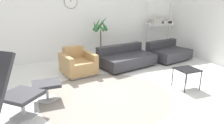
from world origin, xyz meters
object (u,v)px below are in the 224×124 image
object	(u,v)px
couch_second	(168,53)
shelf_unit	(161,23)
side_table	(187,71)
armchair_red	(78,64)
couch_low	(126,59)
ottoman	(47,87)
potted_plant	(101,41)

from	to	relation	value
couch_second	shelf_unit	bearing A→B (deg)	-122.91
couch_second	side_table	bearing A→B (deg)	49.30
armchair_red	couch_low	bearing A→B (deg)	173.86
couch_second	side_table	world-z (taller)	couch_second
armchair_red	shelf_unit	world-z (taller)	shelf_unit
ottoman	shelf_unit	bearing A→B (deg)	29.88
side_table	shelf_unit	world-z (taller)	shelf_unit
potted_plant	shelf_unit	bearing A→B (deg)	6.74
ottoman	side_table	bearing A→B (deg)	-10.82
ottoman	armchair_red	world-z (taller)	armchair_red
couch_low	side_table	distance (m)	1.94
couch_second	potted_plant	bearing A→B (deg)	-31.52
side_table	potted_plant	bearing A→B (deg)	110.69
ottoman	couch_second	size ratio (longest dim) A/B	0.35
couch_low	couch_second	bearing A→B (deg)	171.52
armchair_red	couch_low	world-z (taller)	armchair_red
side_table	couch_second	bearing A→B (deg)	62.41
couch_second	ottoman	bearing A→B (deg)	7.50
armchair_red	ottoman	bearing A→B (deg)	43.75
ottoman	shelf_unit	distance (m)	4.91
armchair_red	potted_plant	size ratio (longest dim) A/B	0.67
side_table	ottoman	bearing A→B (deg)	169.18
ottoman	armchair_red	bearing A→B (deg)	54.55
ottoman	couch_second	xyz separation A→B (m)	(3.85, 1.45, -0.04)
armchair_red	couch_second	size ratio (longest dim) A/B	0.66
couch_low	shelf_unit	distance (m)	2.36
couch_low	potted_plant	bearing A→B (deg)	-71.97
armchair_red	couch_low	xyz separation A→B (m)	(1.44, 0.12, -0.04)
couch_low	armchair_red	bearing A→B (deg)	-8.46
couch_low	shelf_unit	xyz separation A→B (m)	(1.90, 1.09, 0.86)
couch_second	side_table	xyz separation A→B (m)	(-1.04, -1.99, 0.16)
ottoman	couch_low	xyz separation A→B (m)	(2.29, 1.32, -0.04)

